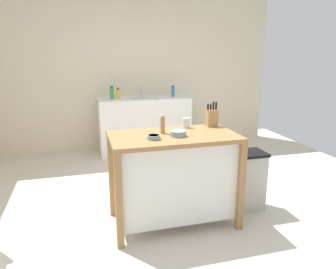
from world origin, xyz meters
TOP-DOWN VIEW (x-y plane):
  - ground_plane at (0.00, 0.00)m, footprint 6.16×6.16m
  - wall_back at (0.00, 2.58)m, footprint 5.16×0.10m
  - kitchen_island at (0.05, -0.14)m, footprint 1.18×0.65m
  - knife_block at (0.52, 0.08)m, footprint 0.11×0.09m
  - bowl_ceramic_wide at (-0.16, -0.25)m, footprint 0.12×0.12m
  - bowl_ceramic_small at (0.08, -0.21)m, footprint 0.15×0.15m
  - drinking_cup at (0.25, 0.09)m, footprint 0.07×0.07m
  - pepper_grinder at (-0.04, -0.07)m, footprint 0.04×0.04m
  - trash_bin at (0.88, -0.07)m, footprint 0.36×0.28m
  - sink_counter at (0.24, 2.23)m, footprint 1.47×0.60m
  - sink_faucet at (0.24, 2.37)m, footprint 0.02×0.02m
  - bottle_dish_soap at (0.74, 2.23)m, footprint 0.05×0.05m
  - bottle_hand_soap at (-0.17, 2.19)m, footprint 0.06×0.06m
  - bottle_spray_cleaner at (-0.27, 2.21)m, footprint 0.07×0.07m

SIDE VIEW (x-z plane):
  - ground_plane at x=0.00m, z-range 0.00..0.00m
  - trash_bin at x=0.88m, z-range 0.00..0.63m
  - sink_counter at x=0.24m, z-range 0.00..0.91m
  - kitchen_island at x=0.05m, z-range 0.05..0.95m
  - bowl_ceramic_wide at x=-0.16m, z-range 0.90..0.94m
  - bowl_ceramic_small at x=0.08m, z-range 0.90..0.95m
  - drinking_cup at x=0.25m, z-range 0.90..0.99m
  - pepper_grinder at x=-0.04m, z-range 0.89..1.07m
  - bottle_hand_soap at x=-0.17m, z-range 0.90..1.07m
  - knife_block at x=0.52m, z-range 0.86..1.11m
  - bottle_dish_soap at x=0.74m, z-range 0.90..1.08m
  - bottle_spray_cleaner at x=-0.27m, z-range 0.90..1.10m
  - sink_faucet at x=0.24m, z-range 0.91..1.13m
  - wall_back at x=0.00m, z-range 0.00..2.60m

